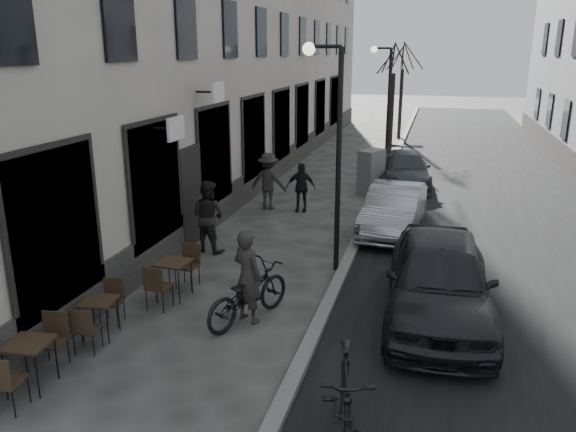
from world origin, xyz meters
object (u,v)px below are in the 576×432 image
at_px(pedestrian_mid, 268,181).
at_px(bistro_set_c, 174,276).
at_px(tree_far, 403,55).
at_px(moped, 345,405).
at_px(car_mid, 394,209).
at_px(utility_cabinet, 371,172).
at_px(streetlamp_near, 332,134).
at_px(car_far, 405,170).
at_px(bicycle, 248,294).
at_px(bistro_set_a, 30,360).
at_px(tree_near, 394,56).
at_px(streetlamp_far, 385,94).
at_px(car_near, 439,279).
at_px(pedestrian_near, 208,216).
at_px(pedestrian_far, 301,187).
at_px(bistro_set_b, 100,314).

bearing_deg(pedestrian_mid, bistro_set_c, 95.28).
distance_m(tree_far, moped, 27.39).
bearing_deg(moped, car_mid, 80.25).
xyz_separation_m(utility_cabinet, moped, (1.31, -13.61, -0.11)).
relative_size(streetlamp_near, car_far, 1.17).
bearing_deg(bistro_set_c, car_mid, 58.23).
distance_m(tree_far, car_mid, 18.26).
bearing_deg(bicycle, streetlamp_near, -83.48).
distance_m(bistro_set_a, moped, 4.80).
height_order(bistro_set_c, utility_cabinet, utility_cabinet).
distance_m(tree_near, car_far, 7.34).
bearing_deg(streetlamp_far, car_near, -79.96).
xyz_separation_m(streetlamp_far, bistro_set_c, (-2.79, -14.36, -2.68)).
xyz_separation_m(bicycle, pedestrian_near, (-2.21, 3.40, 0.37)).
distance_m(bistro_set_c, pedestrian_far, 7.03).
relative_size(bistro_set_b, pedestrian_near, 0.79).
height_order(utility_cabinet, car_far, utility_cabinet).
bearing_deg(pedestrian_far, car_mid, -29.81).
xyz_separation_m(tree_far, pedestrian_far, (-1.87, -16.40, -3.88)).
distance_m(utility_cabinet, pedestrian_far, 3.49).
distance_m(utility_cabinet, bicycle, 10.57).
bearing_deg(bistro_set_c, car_near, 8.18).
xyz_separation_m(utility_cabinet, bicycle, (-1.03, -10.51, -0.23)).
height_order(tree_near, bistro_set_b, tree_near).
bearing_deg(pedestrian_far, bicycle, -89.00).
xyz_separation_m(bistro_set_a, pedestrian_near, (0.24, 6.33, 0.45)).
height_order(bistro_set_c, pedestrian_far, pedestrian_far).
xyz_separation_m(bicycle, car_mid, (2.19, 6.18, 0.11)).
height_order(bistro_set_b, car_far, car_far).
distance_m(streetlamp_near, car_near, 3.93).
distance_m(streetlamp_near, moped, 6.70).
xyz_separation_m(streetlamp_far, car_far, (1.17, -3.04, -2.53)).
height_order(streetlamp_near, pedestrian_mid, streetlamp_near).
relative_size(streetlamp_near, bicycle, 2.43).
relative_size(tree_far, car_far, 1.31).
relative_size(pedestrian_far, car_mid, 0.39).
distance_m(bistro_set_a, pedestrian_far, 10.62).
bearing_deg(bistro_set_b, bicycle, 19.26).
bearing_deg(car_near, bistro_set_a, -148.40).
height_order(bicycle, car_far, car_far).
xyz_separation_m(pedestrian_near, moped, (4.55, -6.50, -0.25)).
bearing_deg(pedestrian_near, car_near, 171.11).
relative_size(utility_cabinet, car_far, 0.36).
bearing_deg(pedestrian_near, streetlamp_near, -173.64).
bearing_deg(utility_cabinet, moped, -61.70).
height_order(bistro_set_c, pedestrian_mid, pedestrian_mid).
distance_m(streetlamp_far, bistro_set_a, 18.42).
distance_m(bistro_set_c, bicycle, 1.92).
relative_size(tree_near, pedestrian_near, 3.10).
bearing_deg(tree_near, pedestrian_near, -102.59).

